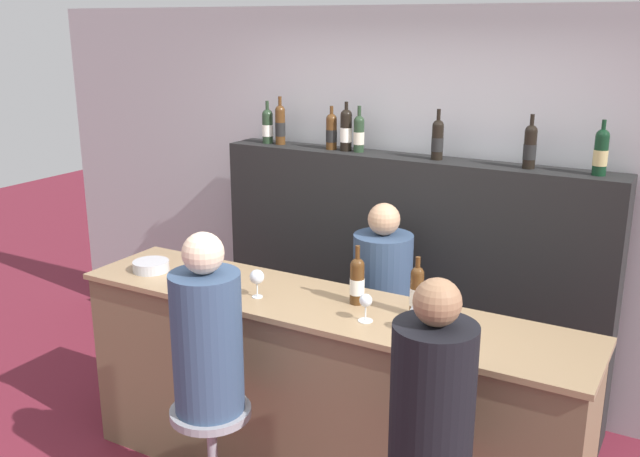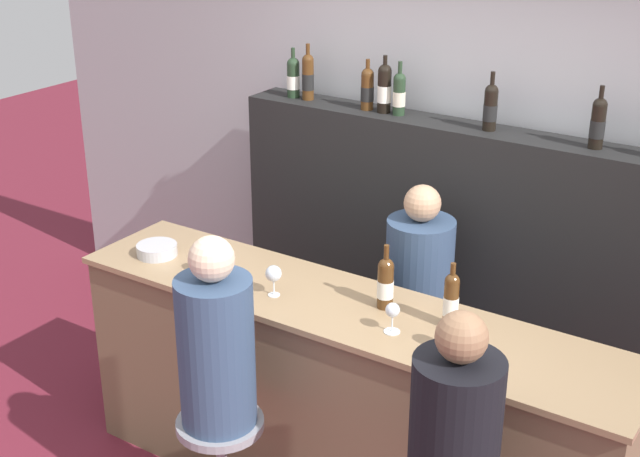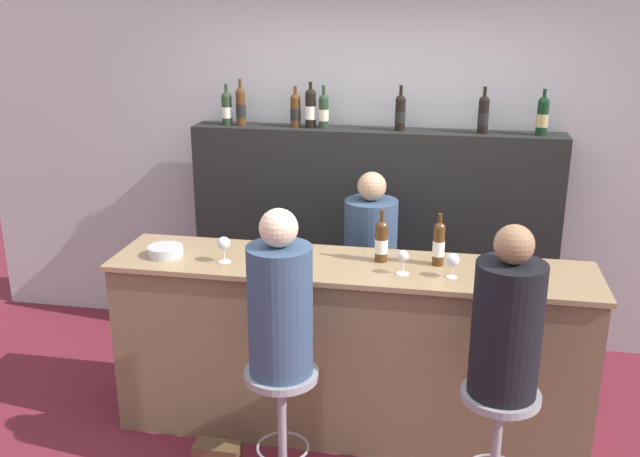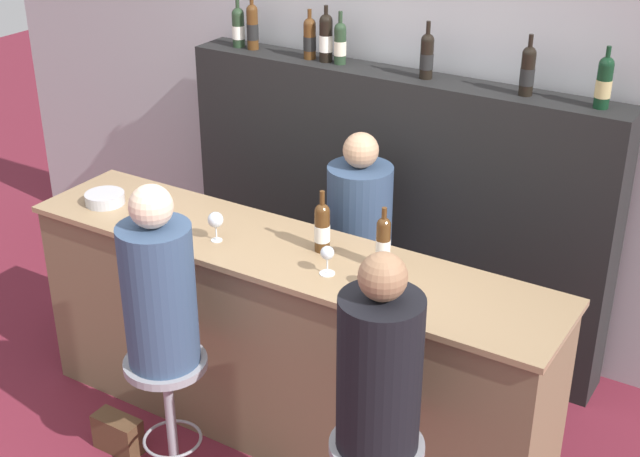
% 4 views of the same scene
% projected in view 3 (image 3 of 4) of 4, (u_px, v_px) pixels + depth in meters
% --- Properties ---
extents(ground_plane, '(16.00, 16.00, 0.00)m').
position_uv_depth(ground_plane, '(340.00, 454.00, 4.19)').
color(ground_plane, maroon).
extents(wall_back, '(6.40, 0.05, 2.60)m').
position_uv_depth(wall_back, '(377.00, 173.00, 5.35)').
color(wall_back, '#B2B2B7').
rests_on(wall_back, ground_plane).
extents(bar_counter, '(2.81, 0.61, 1.09)m').
position_uv_depth(bar_counter, '(349.00, 349.00, 4.29)').
color(bar_counter, brown).
rests_on(bar_counter, ground_plane).
extents(back_bar_cabinet, '(2.64, 0.28, 1.67)m').
position_uv_depth(back_bar_cabinet, '(372.00, 241.00, 5.28)').
color(back_bar_cabinet, black).
rests_on(back_bar_cabinet, ground_plane).
extents(wine_bottle_counter_0, '(0.08, 0.08, 0.31)m').
position_uv_depth(wine_bottle_counter_0, '(381.00, 241.00, 4.13)').
color(wine_bottle_counter_0, '#4C2D14').
rests_on(wine_bottle_counter_0, bar_counter).
extents(wine_bottle_counter_1, '(0.07, 0.07, 0.31)m').
position_uv_depth(wine_bottle_counter_1, '(439.00, 243.00, 4.07)').
color(wine_bottle_counter_1, '#4C2D14').
rests_on(wine_bottle_counter_1, bar_counter).
extents(wine_bottle_backbar_0, '(0.08, 0.08, 0.30)m').
position_uv_depth(wine_bottle_backbar_0, '(227.00, 108.00, 5.17)').
color(wine_bottle_backbar_0, '#233823').
rests_on(wine_bottle_backbar_0, back_bar_cabinet).
extents(wine_bottle_backbar_1, '(0.07, 0.07, 0.33)m').
position_uv_depth(wine_bottle_backbar_1, '(241.00, 106.00, 5.15)').
color(wine_bottle_backbar_1, '#4C2D14').
rests_on(wine_bottle_backbar_1, back_bar_cabinet).
extents(wine_bottle_backbar_2, '(0.07, 0.07, 0.29)m').
position_uv_depth(wine_bottle_backbar_2, '(295.00, 110.00, 5.08)').
color(wine_bottle_backbar_2, '#4C2D14').
rests_on(wine_bottle_backbar_2, back_bar_cabinet).
extents(wine_bottle_backbar_3, '(0.08, 0.08, 0.32)m').
position_uv_depth(wine_bottle_backbar_3, '(311.00, 108.00, 5.06)').
color(wine_bottle_backbar_3, black).
rests_on(wine_bottle_backbar_3, back_bar_cabinet).
extents(wine_bottle_backbar_4, '(0.07, 0.07, 0.30)m').
position_uv_depth(wine_bottle_backbar_4, '(324.00, 111.00, 5.05)').
color(wine_bottle_backbar_4, '#233823').
rests_on(wine_bottle_backbar_4, back_bar_cabinet).
extents(wine_bottle_backbar_5, '(0.07, 0.07, 0.31)m').
position_uv_depth(wine_bottle_backbar_5, '(400.00, 112.00, 4.95)').
color(wine_bottle_backbar_5, black).
rests_on(wine_bottle_backbar_5, back_bar_cabinet).
extents(wine_bottle_backbar_6, '(0.07, 0.07, 0.32)m').
position_uv_depth(wine_bottle_backbar_6, '(483.00, 114.00, 4.85)').
color(wine_bottle_backbar_6, black).
rests_on(wine_bottle_backbar_6, back_bar_cabinet).
extents(wine_bottle_backbar_7, '(0.08, 0.08, 0.31)m').
position_uv_depth(wine_bottle_backbar_7, '(543.00, 116.00, 4.78)').
color(wine_bottle_backbar_7, black).
rests_on(wine_bottle_backbar_7, back_bar_cabinet).
extents(wine_glass_0, '(0.08, 0.08, 0.15)m').
position_uv_depth(wine_glass_0, '(224.00, 244.00, 4.12)').
color(wine_glass_0, silver).
rests_on(wine_glass_0, bar_counter).
extents(wine_glass_1, '(0.08, 0.08, 0.15)m').
position_uv_depth(wine_glass_1, '(291.00, 248.00, 4.05)').
color(wine_glass_1, silver).
rests_on(wine_glass_1, bar_counter).
extents(wine_glass_2, '(0.07, 0.07, 0.14)m').
position_uv_depth(wine_glass_2, '(403.00, 257.00, 3.94)').
color(wine_glass_2, silver).
rests_on(wine_glass_2, bar_counter).
extents(wine_glass_3, '(0.08, 0.08, 0.14)m').
position_uv_depth(wine_glass_3, '(453.00, 260.00, 3.89)').
color(wine_glass_3, silver).
rests_on(wine_glass_3, bar_counter).
extents(metal_bowl, '(0.21, 0.21, 0.06)m').
position_uv_depth(metal_bowl, '(165.00, 251.00, 4.24)').
color(metal_bowl, '#B7B7BC').
rests_on(metal_bowl, bar_counter).
extents(bar_stool_left, '(0.39, 0.39, 0.70)m').
position_uv_depth(bar_stool_left, '(282.00, 396.00, 3.78)').
color(bar_stool_left, gray).
rests_on(bar_stool_left, ground_plane).
extents(guest_seated_left, '(0.33, 0.33, 0.89)m').
position_uv_depth(guest_seated_left, '(280.00, 304.00, 3.61)').
color(guest_seated_left, '#334766').
rests_on(guest_seated_left, bar_stool_left).
extents(bar_stool_right, '(0.39, 0.39, 0.70)m').
position_uv_depth(bar_stool_right, '(499.00, 418.00, 3.58)').
color(bar_stool_right, gray).
rests_on(bar_stool_right, ground_plane).
extents(guest_seated_right, '(0.34, 0.34, 0.87)m').
position_uv_depth(guest_seated_right, '(507.00, 323.00, 3.42)').
color(guest_seated_right, black).
rests_on(guest_seated_right, bar_stool_right).
extents(bartender, '(0.36, 0.36, 1.48)m').
position_uv_depth(bartender, '(369.00, 286.00, 4.88)').
color(bartender, '#334766').
rests_on(bartender, ground_plane).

